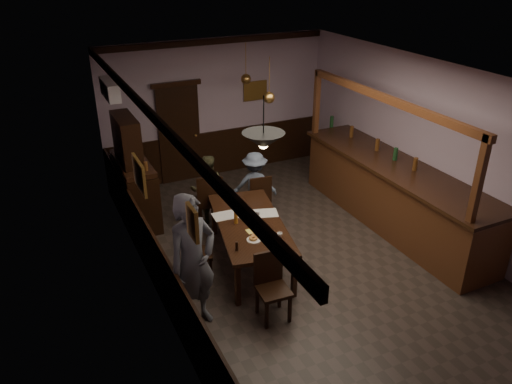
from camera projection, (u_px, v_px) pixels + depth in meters
room at (314, 178)px, 7.57m from camera, size 5.01×8.01×3.01m
dining_table at (250, 226)px, 7.89m from camera, size 1.43×2.36×0.75m
chair_far_left at (210, 199)px, 8.94m from camera, size 0.55×0.55×1.06m
chair_far_right at (259, 197)px, 9.17m from camera, size 0.45×0.45×0.95m
chair_near at (271, 283)px, 6.81m from camera, size 0.45×0.45×0.98m
chair_side at (194, 250)px, 7.61m from camera, size 0.49×0.49×0.91m
person_standing at (193, 263)px, 6.45m from camera, size 0.82×0.67×1.95m
person_seated_left at (207, 189)px, 9.16m from camera, size 0.70×0.57×1.31m
person_seated_right at (255, 185)px, 9.36m from camera, size 0.95×0.76×1.28m
newspaper_left at (226, 215)px, 8.05m from camera, size 0.44×0.33×0.01m
newspaper_right at (265, 213)px, 8.12m from camera, size 0.49×0.41×0.01m
napkin at (251, 231)px, 7.62m from camera, size 0.18×0.18×0.00m
saucer at (275, 236)px, 7.47m from camera, size 0.15×0.15×0.01m
coffee_cup at (280, 235)px, 7.42m from camera, size 0.09×0.09×0.07m
pastry_plate at (254, 240)px, 7.38m from camera, size 0.22×0.22×0.01m
pastry_ring_a at (253, 238)px, 7.36m from camera, size 0.13×0.13×0.04m
pastry_ring_b at (255, 236)px, 7.43m from camera, size 0.13×0.13×0.04m
soda_can at (256, 222)px, 7.75m from camera, size 0.07×0.07×0.12m
beer_glass at (236, 217)px, 7.80m from camera, size 0.06×0.06×0.20m
water_glass at (258, 216)px, 7.90m from camera, size 0.06×0.06×0.15m
pepper_mill at (237, 246)px, 7.11m from camera, size 0.04×0.04×0.14m
sideboard at (134, 180)px, 9.14m from camera, size 0.55×1.53×2.02m
bar_counter at (394, 193)px, 9.06m from camera, size 1.03×4.44×2.49m
door_back at (179, 135)px, 10.61m from camera, size 0.90×0.06×2.10m
ac_unit at (110, 89)px, 8.57m from camera, size 0.20×0.85×0.30m
picture_left_small at (192, 223)px, 5.03m from camera, size 0.04×0.28×0.36m
picture_left_large at (139, 175)px, 7.17m from camera, size 0.04×0.62×0.48m
picture_back at (255, 91)px, 10.99m from camera, size 0.55×0.04×0.42m
pendant_iron at (263, 141)px, 6.43m from camera, size 0.56×0.56×0.71m
pendant_brass_mid at (269, 98)px, 8.65m from camera, size 0.20×0.20×0.81m
pendant_brass_far at (246, 79)px, 9.86m from camera, size 0.20×0.20×0.81m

